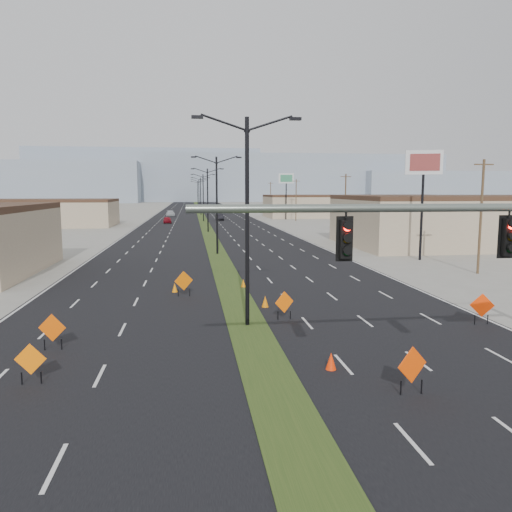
{
  "coord_description": "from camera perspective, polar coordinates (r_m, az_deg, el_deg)",
  "views": [
    {
      "loc": [
        -2.66,
        -11.7,
        6.6
      ],
      "look_at": [
        0.67,
        13.88,
        3.2
      ],
      "focal_mm": 35.0,
      "sensor_mm": 36.0,
      "label": 1
    }
  ],
  "objects": [
    {
      "name": "ground",
      "position": [
        13.7,
        5.07,
        -21.33
      ],
      "size": [
        600.0,
        600.0,
        0.0
      ],
      "primitive_type": "plane",
      "color": "gray",
      "rests_on": "ground"
    },
    {
      "name": "road_surface",
      "position": [
        111.93,
        -6.06,
        4.09
      ],
      "size": [
        25.0,
        400.0,
        0.02
      ],
      "primitive_type": "cube",
      "color": "black",
      "rests_on": "ground"
    },
    {
      "name": "median_strip",
      "position": [
        111.93,
        -6.06,
        4.09
      ],
      "size": [
        2.0,
        400.0,
        0.04
      ],
      "primitive_type": "cube",
      "color": "#263F16",
      "rests_on": "ground"
    },
    {
      "name": "building_sw_far",
      "position": [
        101.15,
        -24.35,
        4.38
      ],
      "size": [
        30.0,
        14.0,
        4.5
      ],
      "primitive_type": "cube",
      "color": "tan",
      "rests_on": "ground"
    },
    {
      "name": "building_se_near",
      "position": [
        67.63,
        25.47,
        3.52
      ],
      "size": [
        36.0,
        18.0,
        5.5
      ],
      "primitive_type": "cube",
      "color": "tan",
      "rests_on": "ground"
    },
    {
      "name": "building_se_far",
      "position": [
        128.38,
        11.1,
        5.54
      ],
      "size": [
        44.0,
        16.0,
        5.0
      ],
      "primitive_type": "cube",
      "color": "tan",
      "rests_on": "ground"
    },
    {
      "name": "mesa_center",
      "position": [
        314.69,
        0.38,
        8.86
      ],
      "size": [
        220.0,
        50.0,
        28.0
      ],
      "primitive_type": "cube",
      "color": "#8A97AB",
      "rests_on": "ground"
    },
    {
      "name": "mesa_east",
      "position": [
        352.7,
        23.97,
        7.26
      ],
      "size": [
        160.0,
        50.0,
        18.0
      ],
      "primitive_type": "cube",
      "color": "#8A97AB",
      "rests_on": "ground"
    },
    {
      "name": "mesa_backdrop",
      "position": [
        332.96,
        -12.28,
        8.96
      ],
      "size": [
        140.0,
        50.0,
        32.0
      ],
      "primitive_type": "cube",
      "color": "#8A97AB",
      "rests_on": "ground"
    },
    {
      "name": "streetlight_0",
      "position": [
        23.88,
        -1.02,
        4.67
      ],
      "size": [
        5.15,
        0.24,
        10.02
      ],
      "color": "black",
      "rests_on": "ground"
    },
    {
      "name": "streetlight_1",
      "position": [
        51.78,
        -4.5,
        6.18
      ],
      "size": [
        5.15,
        0.24,
        10.02
      ],
      "color": "black",
      "rests_on": "ground"
    },
    {
      "name": "streetlight_2",
      "position": [
        79.75,
        -5.55,
        6.63
      ],
      "size": [
        5.15,
        0.24,
        10.02
      ],
      "color": "black",
      "rests_on": "ground"
    },
    {
      "name": "streetlight_3",
      "position": [
        107.74,
        -6.05,
        6.84
      ],
      "size": [
        5.15,
        0.24,
        10.02
      ],
      "color": "black",
      "rests_on": "ground"
    },
    {
      "name": "streetlight_4",
      "position": [
        135.73,
        -6.35,
        6.97
      ],
      "size": [
        5.15,
        0.24,
        10.02
      ],
      "color": "black",
      "rests_on": "ground"
    },
    {
      "name": "streetlight_5",
      "position": [
        163.73,
        -6.54,
        7.05
      ],
      "size": [
        5.15,
        0.24,
        10.02
      ],
      "color": "black",
      "rests_on": "ground"
    },
    {
      "name": "streetlight_6",
      "position": [
        191.72,
        -6.68,
        7.11
      ],
      "size": [
        5.15,
        0.24,
        10.02
      ],
      "color": "black",
      "rests_on": "ground"
    },
    {
      "name": "utility_pole_0",
      "position": [
        43.18,
        24.32,
        4.29
      ],
      "size": [
        1.6,
        0.2,
        9.0
      ],
      "color": "#4C3823",
      "rests_on": "ground"
    },
    {
      "name": "utility_pole_1",
      "position": [
        75.22,
        10.17,
        5.93
      ],
      "size": [
        1.6,
        0.2,
        9.0
      ],
      "color": "#4C3823",
      "rests_on": "ground"
    },
    {
      "name": "utility_pole_2",
      "position": [
        109.1,
        4.6,
        6.47
      ],
      "size": [
        1.6,
        0.2,
        9.0
      ],
      "color": "#4C3823",
      "rests_on": "ground"
    },
    {
      "name": "utility_pole_3",
      "position": [
        143.51,
        1.68,
        6.74
      ],
      "size": [
        1.6,
        0.2,
        9.0
      ],
      "color": "#4C3823",
      "rests_on": "ground"
    },
    {
      "name": "car_left",
      "position": [
        102.54,
        -10.11,
        4.08
      ],
      "size": [
        1.88,
        4.02,
        1.33
      ],
      "primitive_type": "imported",
      "rotation": [
        0.0,
        0.0,
        0.08
      ],
      "color": "maroon",
      "rests_on": "ground"
    },
    {
      "name": "car_mid",
      "position": [
        111.63,
        -4.19,
        4.49
      ],
      "size": [
        1.72,
        4.64,
        1.52
      ],
      "primitive_type": "imported",
      "rotation": [
        0.0,
        0.0,
        0.03
      ],
      "color": "black",
      "rests_on": "ground"
    },
    {
      "name": "car_far",
      "position": [
        129.96,
        -9.75,
        4.82
      ],
      "size": [
        2.41,
        5.21,
        1.47
      ],
      "primitive_type": "imported",
      "rotation": [
        0.0,
        0.0,
        0.07
      ],
      "color": "silver",
      "rests_on": "ground"
    },
    {
      "name": "construction_sign_0",
      "position": [
        22.47,
        -22.26,
        -7.74
      ],
      "size": [
        1.15,
        0.24,
        1.55
      ],
      "rotation": [
        0.0,
        0.0,
        -0.18
      ],
      "color": "#E05004",
      "rests_on": "ground"
    },
    {
      "name": "construction_sign_1",
      "position": [
        18.96,
        -24.38,
        -10.85
      ],
      "size": [
        1.09,
        0.14,
        1.45
      ],
      "rotation": [
        0.0,
        0.0,
        -0.09
      ],
      "color": "orange",
      "rests_on": "ground"
    },
    {
      "name": "construction_sign_2",
      "position": [
        31.45,
        -8.27,
        -2.92
      ],
      "size": [
        1.14,
        0.49,
        1.62
      ],
      "rotation": [
        0.0,
        0.0,
        0.38
      ],
      "color": "#D85D04",
      "rests_on": "ground"
    },
    {
      "name": "construction_sign_3",
      "position": [
        25.65,
        3.25,
        -5.41
      ],
      "size": [
        1.03,
        0.49,
        1.49
      ],
      "rotation": [
        0.0,
        0.0,
        0.42
      ],
      "color": "#F25D05",
      "rests_on": "ground"
    },
    {
      "name": "construction_sign_4",
      "position": [
        17.24,
        17.41,
        -11.98
      ],
      "size": [
        1.15,
        0.46,
        1.62
      ],
      "rotation": [
        0.0,
        0.0,
        0.36
      ],
      "color": "#EE4105",
      "rests_on": "ground"
    },
    {
      "name": "construction_sign_5",
      "position": [
        27.09,
        24.42,
        -5.27
      ],
      "size": [
        1.14,
        0.38,
        1.57
      ],
      "rotation": [
        0.0,
        0.0,
        -0.29
      ],
      "color": "#FF3705",
      "rests_on": "ground"
    },
    {
      "name": "cone_0",
      "position": [
        19.03,
        8.57,
        -11.8
      ],
      "size": [
        0.52,
        0.52,
        0.67
      ],
      "primitive_type": "cone",
      "rotation": [
        0.0,
        0.0,
        0.39
      ],
      "color": "#FF3105",
      "rests_on": "ground"
    },
    {
      "name": "cone_1",
      "position": [
        28.42,
        1.05,
        -5.23
      ],
      "size": [
        0.42,
        0.42,
        0.67
      ],
      "primitive_type": "cone",
      "rotation": [
        0.0,
        0.0,
        0.04
      ],
      "color": "orange",
      "rests_on": "ground"
    },
    {
      "name": "cone_2",
      "position": [
        34.12,
        -1.47,
        -3.14
      ],
      "size": [
        0.42,
        0.42,
        0.59
      ],
      "primitive_type": "cone",
      "rotation": [
        0.0,
        0.0,
        0.23
      ],
      "color": "orange",
      "rests_on": "ground"
    },
    {
      "name": "cone_3",
      "position": [
        32.96,
        -9.27,
        -3.6
      ],
      "size": [
        0.44,
        0.44,
        0.62
      ],
      "primitive_type": "cone",
      "rotation": [
        0.0,
        0.0,
        -0.23
      ],
      "color": "orange",
      "rests_on": "ground"
    },
    {
      "name": "pole_sign_east_near",
      "position": [
        49.81,
        18.62,
        9.27
      ],
      "size": [
        3.3,
        1.39,
        10.32
      ],
      "rotation": [
        0.0,
        0.0,
        -0.32
      ],
      "color": "black",
      "rests_on": "ground"
    },
    {
      "name": "pole_sign_east_far",
      "position": [
        114.16,
        3.47,
        8.49
      ],
      "size": [
        3.35,
        1.36,
        10.43
      ],
      "rotation": [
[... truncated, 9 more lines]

